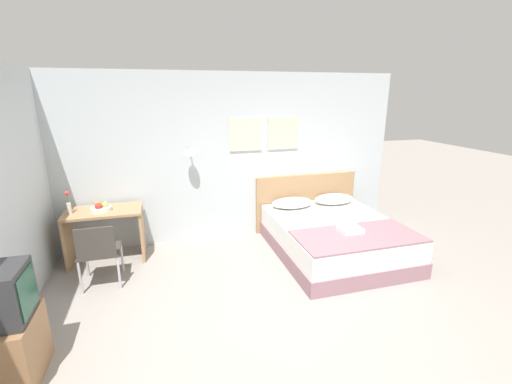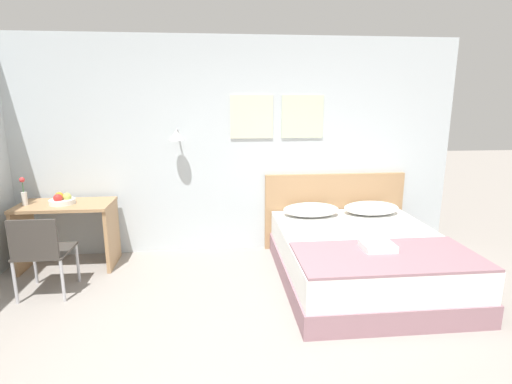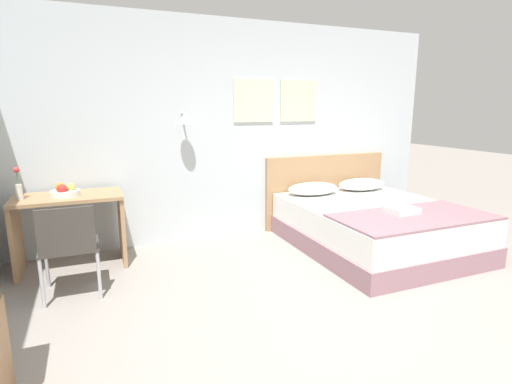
# 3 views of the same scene
# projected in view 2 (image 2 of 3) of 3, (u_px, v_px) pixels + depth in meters

# --- Properties ---
(wall_back) EXTENTS (5.84, 0.31, 2.65)m
(wall_back) POSITION_uv_depth(u_px,v_px,m) (224.00, 147.00, 4.94)
(wall_back) COLOR silver
(wall_back) RESTS_ON ground_plane
(bed) EXTENTS (1.70, 2.06, 0.52)m
(bed) POSITION_uv_depth(u_px,v_px,m) (362.00, 259.00, 4.24)
(bed) COLOR gray
(bed) RESTS_ON ground_plane
(headboard) EXTENTS (1.82, 0.06, 0.98)m
(headboard) POSITION_uv_depth(u_px,v_px,m) (334.00, 211.00, 5.21)
(headboard) COLOR #A87F56
(headboard) RESTS_ON ground_plane
(pillow_left) EXTENTS (0.68, 0.43, 0.15)m
(pillow_left) POSITION_uv_depth(u_px,v_px,m) (311.00, 210.00, 4.87)
(pillow_left) COLOR white
(pillow_left) RESTS_ON bed
(pillow_right) EXTENTS (0.68, 0.43, 0.15)m
(pillow_right) POSITION_uv_depth(u_px,v_px,m) (371.00, 208.00, 4.94)
(pillow_right) COLOR white
(pillow_right) RESTS_ON bed
(throw_blanket) EXTENTS (1.65, 0.83, 0.02)m
(throw_blanket) POSITION_uv_depth(u_px,v_px,m) (388.00, 256.00, 3.60)
(throw_blanket) COLOR gray
(throw_blanket) RESTS_ON bed
(folded_towel_near_foot) EXTENTS (0.29, 0.26, 0.06)m
(folded_towel_near_foot) POSITION_uv_depth(u_px,v_px,m) (378.00, 246.00, 3.72)
(folded_towel_near_foot) COLOR white
(folded_towel_near_foot) RESTS_ON throw_blanket
(desk) EXTENTS (1.02, 0.58, 0.76)m
(desk) POSITION_uv_depth(u_px,v_px,m) (67.00, 224.00, 4.57)
(desk) COLOR #A87F56
(desk) RESTS_ON ground_plane
(desk_chair) EXTENTS (0.47, 0.47, 0.83)m
(desk_chair) POSITION_uv_depth(u_px,v_px,m) (40.00, 249.00, 3.84)
(desk_chair) COLOR #3D3833
(desk_chair) RESTS_ON ground_plane
(fruit_bowl) EXTENTS (0.28, 0.28, 0.13)m
(fruit_bowl) POSITION_uv_depth(u_px,v_px,m) (62.00, 200.00, 4.48)
(fruit_bowl) COLOR silver
(fruit_bowl) RESTS_ON desk
(flower_vase) EXTENTS (0.06, 0.06, 0.32)m
(flower_vase) POSITION_uv_depth(u_px,v_px,m) (24.00, 194.00, 4.42)
(flower_vase) COLOR silver
(flower_vase) RESTS_ON desk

